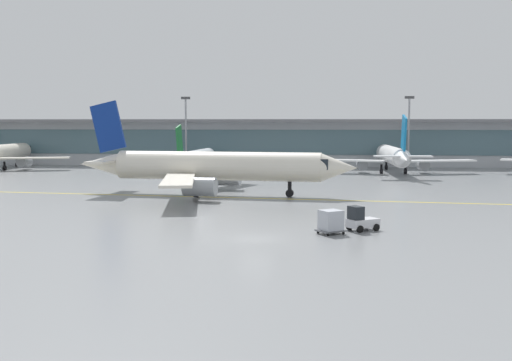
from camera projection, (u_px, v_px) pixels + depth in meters
ground_plane at (255, 239)px, 48.60m from camera, size 400.00×400.00×0.00m
taxiway_centreline_stripe at (216, 197)px, 75.32m from camera, size 109.43×11.86×0.01m
terminal_concourse at (294, 142)px, 130.62m from camera, size 187.35×11.00×9.60m
gate_airplane_1 at (196, 158)px, 112.70m from camera, size 24.27×26.16×8.66m
gate_airplane_2 at (393, 156)px, 110.60m from camera, size 28.76×30.86×10.24m
taxiing_regional_jet at (215, 167)px, 77.07m from camera, size 35.56×32.88×11.77m
baggage_tug at (361, 220)px, 52.05m from camera, size 2.94×2.63×2.10m
cargo_dolly_lead at (331, 221)px, 50.57m from camera, size 2.64×2.51×1.94m
apron_light_mast_1 at (186, 129)px, 124.59m from camera, size 1.80×0.36×14.05m
apron_light_mast_2 at (409, 129)px, 119.70m from camera, size 1.80×0.36×13.98m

